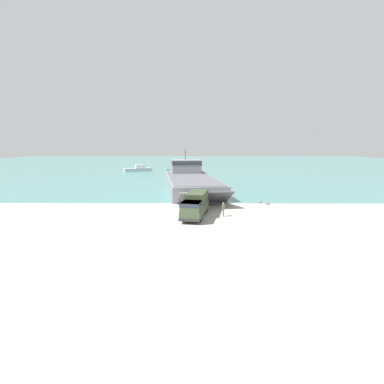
# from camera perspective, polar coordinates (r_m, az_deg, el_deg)

# --- Properties ---
(ground_plane) EXTENTS (240.00, 240.00, 0.00)m
(ground_plane) POSITION_cam_1_polar(r_m,az_deg,el_deg) (40.75, -2.28, -3.45)
(ground_plane) COLOR #A8A59E
(water_surface) EXTENTS (240.00, 180.00, 0.01)m
(water_surface) POSITION_cam_1_polar(r_m,az_deg,el_deg) (134.63, -0.36, 5.34)
(water_surface) COLOR #477F7A
(water_surface) RESTS_ON ground_plane
(landing_craft) EXTENTS (12.68, 33.91, 7.79)m
(landing_craft) POSITION_cam_1_polar(r_m,az_deg,el_deg) (60.84, -0.53, 2.57)
(landing_craft) COLOR gray
(landing_craft) RESTS_ON ground_plane
(military_truck) EXTENTS (3.70, 8.19, 2.89)m
(military_truck) POSITION_cam_1_polar(r_m,az_deg,el_deg) (36.79, 0.63, -2.40)
(military_truck) COLOR #3D4C33
(military_truck) RESTS_ON ground_plane
(soldier_on_ramp) EXTENTS (0.31, 0.47, 1.75)m
(soldier_on_ramp) POSITION_cam_1_polar(r_m,az_deg,el_deg) (37.17, 5.99, -3.11)
(soldier_on_ramp) COLOR #6B664C
(soldier_on_ramp) RESTS_ON ground_plane
(moored_boat_a) EXTENTS (7.46, 7.98, 1.65)m
(moored_boat_a) POSITION_cam_1_polar(r_m,az_deg,el_deg) (96.13, -2.88, 4.14)
(moored_boat_a) COLOR #2D7060
(moored_boat_a) RESTS_ON ground_plane
(moored_boat_b) EXTENTS (9.13, 5.64, 2.14)m
(moored_boat_b) POSITION_cam_1_polar(r_m,az_deg,el_deg) (101.08, -10.26, 4.34)
(moored_boat_b) COLOR #B7BABF
(moored_boat_b) RESTS_ON ground_plane
(shoreline_rock_a) EXTENTS (0.71, 0.71, 0.71)m
(shoreline_rock_a) POSITION_cam_1_polar(r_m,az_deg,el_deg) (45.74, 14.13, -2.33)
(shoreline_rock_a) COLOR #66605B
(shoreline_rock_a) RESTS_ON ground_plane
(shoreline_rock_b) EXTENTS (0.66, 0.66, 0.66)m
(shoreline_rock_b) POSITION_cam_1_polar(r_m,az_deg,el_deg) (46.89, 12.72, -2.00)
(shoreline_rock_b) COLOR #66605B
(shoreline_rock_b) RESTS_ON ground_plane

